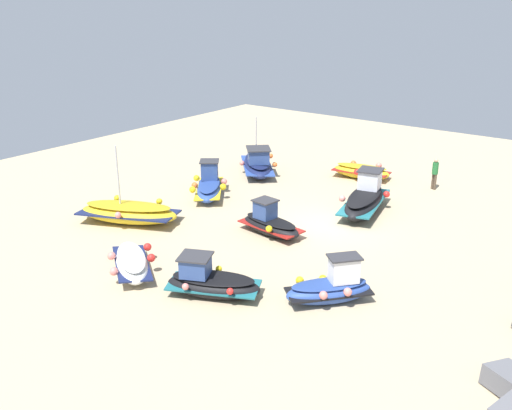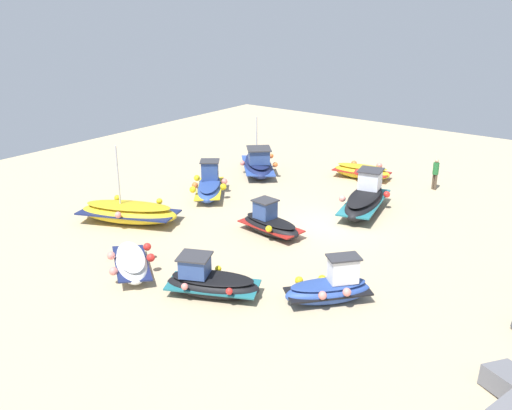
% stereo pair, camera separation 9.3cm
% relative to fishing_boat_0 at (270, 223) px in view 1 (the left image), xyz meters
% --- Properties ---
extents(ground_plane, '(45.34, 45.34, 0.00)m').
position_rel_fishing_boat_0_xyz_m(ground_plane, '(-2.60, 1.51, -0.49)').
color(ground_plane, tan).
extents(fishing_boat_0, '(1.83, 3.25, 1.53)m').
position_rel_fishing_boat_0_xyz_m(fishing_boat_0, '(0.00, 0.00, 0.00)').
color(fishing_boat_0, black).
rests_on(fishing_boat_0, ground_plane).
extents(fishing_boat_1, '(3.03, 2.80, 1.69)m').
position_rel_fishing_boat_0_xyz_m(fishing_boat_1, '(3.64, 5.21, 0.05)').
color(fishing_boat_1, '#2D4C9E').
rests_on(fishing_boat_1, ground_plane).
extents(fishing_boat_2, '(3.72, 5.10, 3.72)m').
position_rel_fishing_boat_0_xyz_m(fishing_boat_2, '(2.85, -6.08, 0.00)').
color(fishing_boat_2, gold).
rests_on(fishing_boat_2, ground_plane).
extents(fishing_boat_3, '(2.13, 3.50, 0.88)m').
position_rel_fishing_boat_0_xyz_m(fishing_boat_3, '(-9.99, -0.64, -0.07)').
color(fishing_boat_3, gold).
rests_on(fishing_boat_3, ground_plane).
extents(fishing_boat_4, '(4.93, 2.54, 1.96)m').
position_rel_fishing_boat_0_xyz_m(fishing_boat_4, '(-5.08, 2.06, 0.14)').
color(fishing_boat_4, black).
rests_on(fishing_boat_4, ground_plane).
extents(fishing_boat_5, '(3.89, 3.40, 1.81)m').
position_rel_fishing_boat_0_xyz_m(fishing_boat_5, '(-2.31, -5.64, 0.06)').
color(fishing_boat_5, '#2D4C9E').
rests_on(fishing_boat_5, ground_plane).
extents(fishing_boat_6, '(4.44, 4.25, 3.28)m').
position_rel_fishing_boat_0_xyz_m(fishing_boat_6, '(-7.07, -6.01, 0.11)').
color(fishing_boat_6, navy).
rests_on(fishing_boat_6, ground_plane).
extents(fishing_boat_7, '(2.59, 3.60, 1.52)m').
position_rel_fishing_boat_0_xyz_m(fishing_boat_7, '(5.80, 1.61, 0.02)').
color(fishing_boat_7, black).
rests_on(fishing_boat_7, ground_plane).
extents(fishing_boat_8, '(2.97, 3.45, 0.85)m').
position_rel_fishing_boat_0_xyz_m(fishing_boat_8, '(6.27, -2.00, -0.10)').
color(fishing_boat_8, white).
rests_on(fishing_boat_8, ground_plane).
extents(person_walking, '(0.32, 0.32, 1.74)m').
position_rel_fishing_boat_0_xyz_m(person_walking, '(-10.53, 3.49, 0.52)').
color(person_walking, brown).
rests_on(person_walking, ground_plane).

